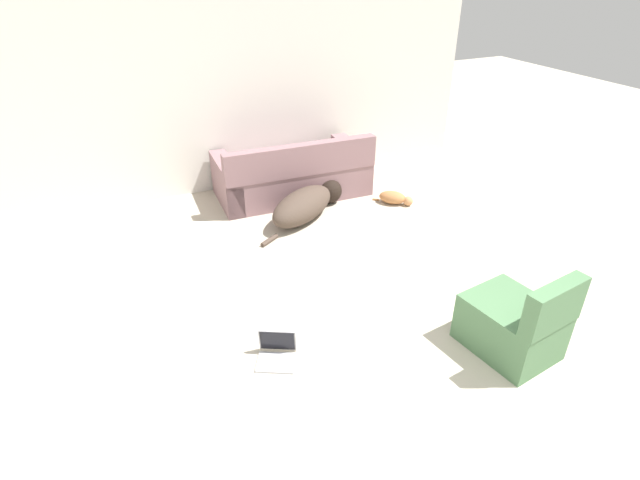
% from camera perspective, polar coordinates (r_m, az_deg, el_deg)
% --- Properties ---
extents(ground_plane, '(20.00, 20.00, 0.00)m').
position_cam_1_polar(ground_plane, '(3.43, 8.04, -22.11)').
color(ground_plane, '#BCB29E').
extents(wall_back, '(7.25, 0.06, 2.77)m').
position_cam_1_polar(wall_back, '(6.27, -13.22, 17.38)').
color(wall_back, silver).
rests_on(wall_back, ground_plane).
extents(couch, '(1.89, 0.99, 0.77)m').
position_cam_1_polar(couch, '(6.30, -3.15, 7.38)').
color(couch, gray).
rests_on(couch, ground_plane).
extents(dog, '(1.33, 0.94, 0.36)m').
position_cam_1_polar(dog, '(5.75, -1.51, 4.19)').
color(dog, '#4C3D33').
rests_on(dog, ground_plane).
extents(cat, '(0.41, 0.41, 0.15)m').
position_cam_1_polar(cat, '(6.19, 8.50, 4.78)').
color(cat, '#BC7A47').
rests_on(cat, ground_plane).
extents(laptop_open, '(0.38, 0.36, 0.23)m').
position_cam_1_polar(laptop_open, '(3.89, -4.95, -12.35)').
color(laptop_open, '#B7B7BC').
rests_on(laptop_open, ground_plane).
extents(side_chair, '(0.62, 0.74, 0.76)m').
position_cam_1_polar(side_chair, '(4.09, 21.42, -8.94)').
color(side_chair, '#4C754C').
rests_on(side_chair, ground_plane).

